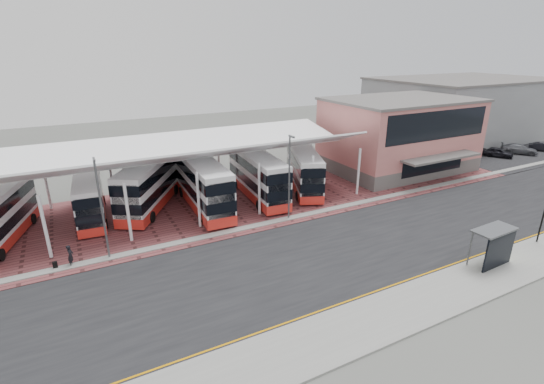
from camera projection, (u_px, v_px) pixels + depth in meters
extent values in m
plane|color=#53544F|center=(306.00, 252.00, 31.36)|extent=(140.00, 140.00, 0.00)
cube|color=black|center=(313.00, 258.00, 30.53)|extent=(120.00, 14.00, 0.02)
cube|color=brown|center=(258.00, 196.00, 43.02)|extent=(72.00, 16.00, 0.06)
cube|color=gray|center=(386.00, 316.00, 23.87)|extent=(120.00, 4.00, 0.14)
cube|color=gray|center=(270.00, 223.00, 36.49)|extent=(120.00, 0.80, 0.14)
cube|color=black|center=(519.00, 156.00, 58.84)|extent=(22.00, 10.00, 0.08)
cube|color=#D68700|center=(364.00, 299.00, 25.54)|extent=(120.00, 0.12, 0.01)
cube|color=#D68700|center=(361.00, 296.00, 25.79)|extent=(120.00, 0.12, 0.01)
cylinder|color=white|center=(45.00, 227.00, 29.67)|extent=(0.26, 0.26, 5.20)
cylinder|color=white|center=(47.00, 188.00, 38.90)|extent=(0.26, 0.26, 4.60)
cylinder|color=white|center=(128.00, 213.00, 32.28)|extent=(0.26, 0.26, 5.20)
cylinder|color=white|center=(112.00, 179.00, 41.52)|extent=(0.26, 0.26, 4.60)
cylinder|color=white|center=(199.00, 200.00, 34.90)|extent=(0.26, 0.26, 5.20)
cylinder|color=white|center=(168.00, 171.00, 44.13)|extent=(0.26, 0.26, 4.60)
cylinder|color=white|center=(259.00, 189.00, 37.52)|extent=(0.26, 0.26, 5.20)
cylinder|color=white|center=(219.00, 164.00, 46.75)|extent=(0.26, 0.26, 4.60)
cylinder|color=white|center=(312.00, 180.00, 40.13)|extent=(0.26, 0.26, 5.20)
cylinder|color=white|center=(264.00, 158.00, 49.37)|extent=(0.26, 0.26, 4.60)
cylinder|color=white|center=(358.00, 172.00, 42.75)|extent=(0.26, 0.26, 5.20)
cylinder|color=white|center=(304.00, 152.00, 51.99)|extent=(0.26, 0.26, 4.60)
cube|color=white|center=(188.00, 156.00, 35.51)|extent=(37.00, 4.95, 1.95)
cube|color=white|center=(173.00, 145.00, 40.23)|extent=(37.00, 7.12, 1.43)
cube|color=#5B5755|center=(396.00, 162.00, 52.70)|extent=(18.00, 12.00, 1.80)
cube|color=#C2716D|center=(399.00, 128.00, 51.14)|extent=(18.00, 12.00, 7.20)
cube|color=black|center=(438.00, 125.00, 45.76)|extent=(16.00, 0.25, 3.40)
cube|color=black|center=(432.00, 164.00, 47.39)|extent=(10.00, 0.25, 2.20)
cube|color=#5B5755|center=(441.00, 157.00, 46.09)|extent=(11.00, 2.40, 0.25)
cube|color=#5B5755|center=(403.00, 99.00, 49.85)|extent=(18.40, 12.40, 0.30)
cube|color=slate|center=(462.00, 108.00, 70.48)|extent=(30.00, 20.00, 10.00)
cube|color=#5B5755|center=(467.00, 79.00, 68.71)|extent=(30.50, 20.50, 0.30)
cylinder|color=#4E5053|center=(102.00, 211.00, 29.10)|extent=(0.16, 0.16, 8.00)
cube|color=#4E5053|center=(94.00, 159.00, 27.46)|extent=(0.15, 0.90, 0.15)
cylinder|color=#4E5053|center=(289.00, 179.00, 36.08)|extent=(0.16, 0.16, 8.00)
cube|color=#4E5053|center=(292.00, 137.00, 34.44)|extent=(0.15, 0.90, 0.15)
cube|color=red|center=(2.00, 235.00, 32.71)|extent=(5.33, 10.93, 0.87)
cylinder|color=black|center=(1.00, 255.00, 29.86)|extent=(0.53, 1.00, 0.97)
cylinder|color=black|center=(4.00, 221.00, 35.65)|extent=(0.53, 1.00, 0.97)
cylinder|color=black|center=(33.00, 219.00, 36.11)|extent=(0.53, 1.00, 0.97)
cube|color=white|center=(89.00, 196.00, 36.89)|extent=(2.96, 10.08, 3.89)
cube|color=red|center=(92.00, 212.00, 37.44)|extent=(3.00, 10.12, 0.81)
cube|color=black|center=(90.00, 200.00, 37.03)|extent=(3.00, 10.12, 0.86)
cube|color=black|center=(87.00, 186.00, 36.53)|extent=(3.00, 10.12, 0.86)
cube|color=black|center=(90.00, 216.00, 32.69)|extent=(2.04, 0.23, 3.26)
cylinder|color=black|center=(78.00, 228.00, 34.33)|extent=(0.32, 0.92, 0.90)
cylinder|color=black|center=(106.00, 224.00, 35.18)|extent=(0.32, 0.92, 0.90)
cylinder|color=black|center=(80.00, 203.00, 39.79)|extent=(0.32, 0.92, 0.90)
cylinder|color=black|center=(104.00, 200.00, 40.65)|extent=(0.32, 0.92, 0.90)
cube|color=white|center=(150.00, 183.00, 39.28)|extent=(8.30, 11.33, 4.55)
cube|color=red|center=(152.00, 200.00, 39.92)|extent=(8.35, 11.39, 0.95)
cube|color=black|center=(150.00, 188.00, 39.44)|extent=(8.35, 11.39, 1.01)
cube|color=black|center=(148.00, 171.00, 38.85)|extent=(8.35, 11.39, 1.01)
cube|color=black|center=(126.00, 206.00, 33.91)|extent=(2.09, 1.32, 3.81)
cylinder|color=black|center=(124.00, 216.00, 36.56)|extent=(0.80, 1.06, 1.06)
cylinder|color=black|center=(152.00, 217.00, 36.41)|extent=(0.80, 1.06, 1.06)
cylinder|color=black|center=(152.00, 189.00, 43.54)|extent=(0.80, 1.06, 1.06)
cylinder|color=black|center=(175.00, 190.00, 43.39)|extent=(0.80, 1.06, 1.06)
cube|color=white|center=(203.00, 183.00, 39.13)|extent=(3.22, 12.06, 4.68)
cube|color=red|center=(204.00, 201.00, 39.79)|extent=(3.26, 12.11, 0.98)
cube|color=black|center=(203.00, 187.00, 39.30)|extent=(3.26, 12.11, 1.03)
cube|color=black|center=(202.00, 171.00, 38.69)|extent=(3.26, 12.11, 1.03)
cube|color=black|center=(222.00, 204.00, 34.14)|extent=(2.45, 0.21, 3.91)
cylinder|color=black|center=(201.00, 218.00, 36.05)|extent=(0.35, 1.10, 1.09)
cylinder|color=black|center=(229.00, 213.00, 37.14)|extent=(0.35, 1.10, 1.09)
cylinder|color=black|center=(182.00, 192.00, 42.54)|extent=(0.35, 1.10, 1.09)
cylinder|color=black|center=(206.00, 189.00, 43.63)|extent=(0.35, 1.10, 1.09)
cube|color=white|center=(258.00, 174.00, 42.01)|extent=(3.50, 11.67, 4.50)
cube|color=red|center=(258.00, 191.00, 42.64)|extent=(3.55, 11.72, 0.94)
cube|color=black|center=(258.00, 179.00, 42.17)|extent=(3.55, 11.72, 0.99)
cube|color=black|center=(258.00, 164.00, 41.59)|extent=(3.55, 11.72, 0.99)
cube|color=black|center=(280.00, 192.00, 37.13)|extent=(2.35, 0.29, 3.77)
cylinder|color=black|center=(259.00, 205.00, 39.04)|extent=(0.37, 1.07, 1.05)
cylinder|color=black|center=(283.00, 202.00, 40.01)|extent=(0.37, 1.07, 1.05)
cylinder|color=black|center=(236.00, 183.00, 45.39)|extent=(0.37, 1.07, 1.05)
cylinder|color=black|center=(257.00, 180.00, 46.35)|extent=(0.37, 1.07, 1.05)
cube|color=white|center=(304.00, 169.00, 44.42)|extent=(6.51, 11.04, 4.27)
cube|color=red|center=(304.00, 183.00, 45.03)|extent=(6.56, 11.09, 0.89)
cube|color=black|center=(304.00, 172.00, 44.58)|extent=(6.56, 11.09, 0.94)
cube|color=black|center=(304.00, 159.00, 44.03)|extent=(6.56, 11.09, 0.94)
cube|color=black|center=(313.00, 185.00, 39.40)|extent=(2.10, 0.96, 3.58)
cylinder|color=black|center=(297.00, 196.00, 41.71)|extent=(0.64, 1.02, 0.99)
cylinder|color=black|center=(320.00, 195.00, 41.91)|extent=(0.64, 1.02, 0.99)
cylinder|color=black|center=(289.00, 175.00, 48.24)|extent=(0.64, 1.02, 0.99)
cylinder|color=black|center=(309.00, 175.00, 48.44)|extent=(0.64, 1.02, 0.99)
imported|color=black|center=(70.00, 255.00, 29.09)|extent=(0.54, 0.69, 1.67)
cube|color=black|center=(55.00, 265.00, 28.88)|extent=(0.32, 0.23, 0.55)
imported|color=black|center=(498.00, 152.00, 57.97)|extent=(3.54, 4.33, 1.39)
imported|color=#55575E|center=(519.00, 149.00, 59.69)|extent=(4.68, 5.20, 1.45)
imported|color=black|center=(543.00, 147.00, 61.37)|extent=(3.21, 3.92, 1.26)
cube|color=black|center=(499.00, 251.00, 28.54)|extent=(3.24, 0.25, 2.70)
cube|color=#4E5053|center=(495.00, 230.00, 28.58)|extent=(3.52, 1.75, 0.13)
cylinder|color=#4E5053|center=(470.00, 248.00, 28.89)|extent=(0.11, 0.11, 2.70)
cylinder|color=#4E5053|center=(495.00, 239.00, 30.30)|extent=(0.11, 0.11, 2.70)
cube|color=beige|center=(504.00, 243.00, 29.93)|extent=(0.21, 1.19, 2.16)
cylinder|color=black|center=(542.00, 223.00, 32.20)|extent=(0.16, 0.16, 3.46)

